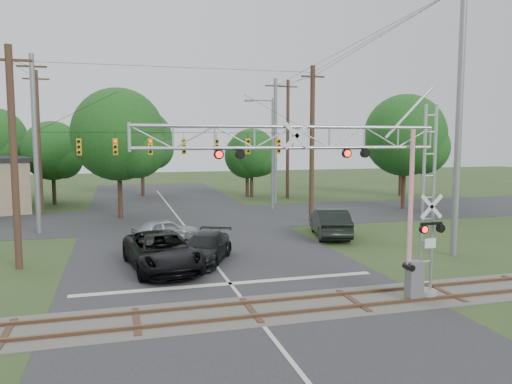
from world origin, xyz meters
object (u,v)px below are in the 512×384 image
object	(u,v)px
car_dark	(205,248)
streetlight	(271,148)
crossing_gantry	(349,181)
sedan_silver	(166,230)
traffic_signal_span	(197,145)
pickup_black	(162,251)

from	to	relation	value
car_dark	streetlight	xyz separation A→B (m)	(8.73, 17.09, 4.68)
crossing_gantry	car_dark	world-z (taller)	crossing_gantry
crossing_gantry	car_dark	bearing A→B (deg)	116.22
crossing_gantry	sedan_silver	xyz separation A→B (m)	(-5.31, 13.63, -3.94)
streetlight	crossing_gantry	bearing A→B (deg)	-100.89
crossing_gantry	traffic_signal_span	size ratio (longest dim) A/B	0.60
sedan_silver	pickup_black	bearing A→B (deg)	156.23
sedan_silver	streetlight	bearing A→B (deg)	-58.62
crossing_gantry	sedan_silver	world-z (taller)	crossing_gantry
streetlight	sedan_silver	bearing A→B (deg)	-131.63
pickup_black	streetlight	distance (m)	21.43
traffic_signal_span	sedan_silver	size ratio (longest dim) A/B	4.81
crossing_gantry	streetlight	xyz separation A→B (m)	(4.82, 25.03, 0.77)
traffic_signal_span	car_dark	size ratio (longest dim) A/B	3.92
pickup_black	car_dark	xyz separation A→B (m)	(2.17, 0.81, -0.16)
crossing_gantry	car_dark	distance (m)	9.68
pickup_black	streetlight	bearing A→B (deg)	50.91
traffic_signal_span	car_dark	xyz separation A→B (m)	(-1.26, -10.42, -5.02)
sedan_silver	streetlight	world-z (taller)	streetlight
sedan_silver	car_dark	bearing A→B (deg)	176.81
car_dark	streetlight	bearing A→B (deg)	87.88
car_dark	sedan_silver	size ratio (longest dim) A/B	1.22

